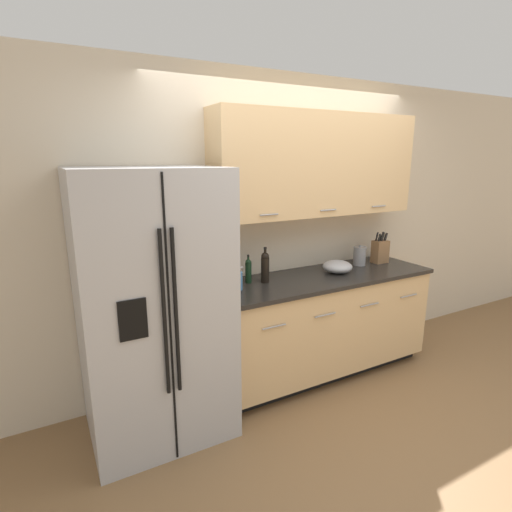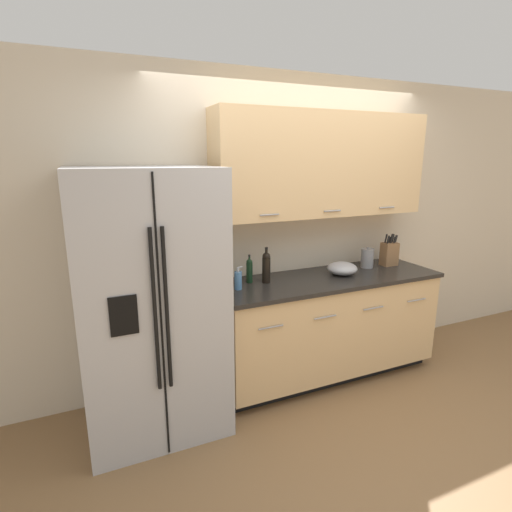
{
  "view_description": "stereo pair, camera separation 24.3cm",
  "coord_description": "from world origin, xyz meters",
  "px_view_note": "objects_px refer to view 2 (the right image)",
  "views": [
    {
      "loc": [
        -1.94,
        -1.98,
        1.91
      ],
      "look_at": [
        -0.51,
        0.66,
        1.17
      ],
      "focal_mm": 28.0,
      "sensor_mm": 36.0,
      "label": 1
    },
    {
      "loc": [
        -1.73,
        -2.09,
        1.91
      ],
      "look_at": [
        -0.51,
        0.66,
        1.17
      ],
      "focal_mm": 28.0,
      "sensor_mm": 36.0,
      "label": 2
    }
  ],
  "objects_px": {
    "refrigerator": "(151,304)",
    "wine_bottle": "(266,267)",
    "steel_canister": "(367,258)",
    "soap_dispenser": "(238,280)",
    "mixing_bowl": "(342,268)",
    "oil_bottle": "(249,270)",
    "knife_block": "(389,253)"
  },
  "relations": [
    {
      "from": "refrigerator",
      "to": "steel_canister",
      "type": "relative_size",
      "value": 9.6
    },
    {
      "from": "mixing_bowl",
      "to": "refrigerator",
      "type": "bearing_deg",
      "value": -177.21
    },
    {
      "from": "knife_block",
      "to": "oil_bottle",
      "type": "bearing_deg",
      "value": 178.52
    },
    {
      "from": "refrigerator",
      "to": "mixing_bowl",
      "type": "bearing_deg",
      "value": 2.79
    },
    {
      "from": "soap_dispenser",
      "to": "refrigerator",
      "type": "bearing_deg",
      "value": -173.97
    },
    {
      "from": "refrigerator",
      "to": "knife_block",
      "type": "bearing_deg",
      "value": 4.06
    },
    {
      "from": "steel_canister",
      "to": "knife_block",
      "type": "bearing_deg",
      "value": -5.47
    },
    {
      "from": "soap_dispenser",
      "to": "oil_bottle",
      "type": "bearing_deg",
      "value": 40.16
    },
    {
      "from": "soap_dispenser",
      "to": "mixing_bowl",
      "type": "relative_size",
      "value": 0.7
    },
    {
      "from": "refrigerator",
      "to": "knife_block",
      "type": "distance_m",
      "value": 2.26
    },
    {
      "from": "refrigerator",
      "to": "wine_bottle",
      "type": "distance_m",
      "value": 0.97
    },
    {
      "from": "knife_block",
      "to": "wine_bottle",
      "type": "height_order",
      "value": "knife_block"
    },
    {
      "from": "knife_block",
      "to": "mixing_bowl",
      "type": "distance_m",
      "value": 0.6
    },
    {
      "from": "knife_block",
      "to": "refrigerator",
      "type": "bearing_deg",
      "value": -175.94
    },
    {
      "from": "oil_bottle",
      "to": "steel_canister",
      "type": "height_order",
      "value": "oil_bottle"
    },
    {
      "from": "soap_dispenser",
      "to": "knife_block",
      "type": "bearing_deg",
      "value": 3.2
    },
    {
      "from": "knife_block",
      "to": "soap_dispenser",
      "type": "xyz_separation_m",
      "value": [
        -1.57,
        -0.09,
        -0.04
      ]
    },
    {
      "from": "soap_dispenser",
      "to": "oil_bottle",
      "type": "xyz_separation_m",
      "value": [
        0.15,
        0.12,
        0.03
      ]
    },
    {
      "from": "soap_dispenser",
      "to": "mixing_bowl",
      "type": "bearing_deg",
      "value": 0.53
    },
    {
      "from": "knife_block",
      "to": "oil_bottle",
      "type": "relative_size",
      "value": 1.31
    },
    {
      "from": "refrigerator",
      "to": "wine_bottle",
      "type": "xyz_separation_m",
      "value": [
        0.96,
        0.14,
        0.12
      ]
    },
    {
      "from": "knife_block",
      "to": "oil_bottle",
      "type": "height_order",
      "value": "knife_block"
    },
    {
      "from": "soap_dispenser",
      "to": "mixing_bowl",
      "type": "distance_m",
      "value": 0.98
    },
    {
      "from": "knife_block",
      "to": "mixing_bowl",
      "type": "height_order",
      "value": "knife_block"
    },
    {
      "from": "soap_dispenser",
      "to": "steel_canister",
      "type": "xyz_separation_m",
      "value": [
        1.33,
        0.11,
        0.02
      ]
    },
    {
      "from": "soap_dispenser",
      "to": "oil_bottle",
      "type": "relative_size",
      "value": 0.78
    },
    {
      "from": "refrigerator",
      "to": "oil_bottle",
      "type": "height_order",
      "value": "refrigerator"
    },
    {
      "from": "knife_block",
      "to": "soap_dispenser",
      "type": "distance_m",
      "value": 1.57
    },
    {
      "from": "refrigerator",
      "to": "steel_canister",
      "type": "bearing_deg",
      "value": 5.19
    },
    {
      "from": "wine_bottle",
      "to": "steel_canister",
      "type": "bearing_deg",
      "value": 2.16
    },
    {
      "from": "refrigerator",
      "to": "steel_canister",
      "type": "xyz_separation_m",
      "value": [
        2.01,
        0.18,
        0.08
      ]
    },
    {
      "from": "refrigerator",
      "to": "soap_dispenser",
      "type": "relative_size",
      "value": 10.24
    }
  ]
}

